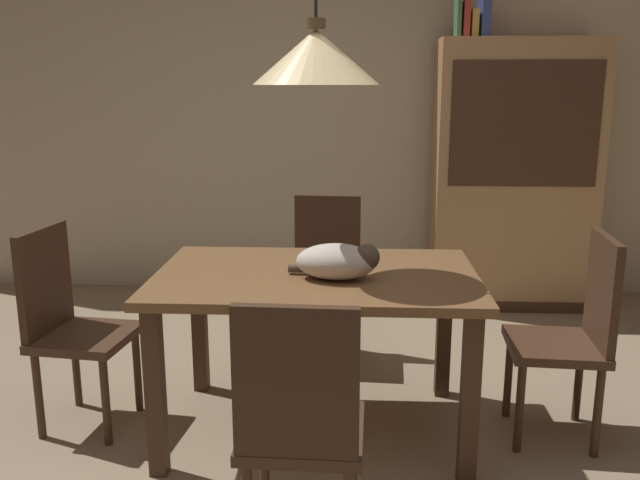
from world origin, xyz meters
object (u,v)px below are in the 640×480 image
at_px(chair_right_side, 574,329).
at_px(book_blue_wide, 483,19).
at_px(dining_table, 316,295).
at_px(cat_sleeping, 339,261).
at_px(hutch_bookcase, 513,181).
at_px(book_green_slim, 458,18).
at_px(chair_far_back, 326,271).
at_px(chair_near_front, 300,421).
at_px(book_red_tall, 465,16).
at_px(pendant_lamp, 316,56).
at_px(book_yellow_short, 473,24).
at_px(chair_left_side, 69,319).

distance_m(chair_right_side, book_blue_wide, 2.40).
xyz_separation_m(dining_table, cat_sleeping, (0.10, -0.09, 0.18)).
xyz_separation_m(hutch_bookcase, book_green_slim, (-0.44, 0.00, 1.09)).
relative_size(chair_far_back, chair_near_front, 1.00).
bearing_deg(book_red_tall, pendant_lamp, -115.01).
bearing_deg(pendant_lamp, book_yellow_short, 63.60).
bearing_deg(book_green_slim, book_blue_wide, 0.00).
xyz_separation_m(cat_sleeping, hutch_bookcase, (1.17, 1.98, 0.06)).
distance_m(cat_sleeping, book_red_tall, 2.43).
xyz_separation_m(chair_left_side, book_blue_wide, (2.13, 1.89, 1.46)).
xyz_separation_m(dining_table, chair_right_side, (1.13, -0.01, -0.14)).
bearing_deg(book_blue_wide, chair_left_side, -138.51).
bearing_deg(book_green_slim, dining_table, -113.78).
bearing_deg(chair_right_side, chair_near_front, -142.34).
xyz_separation_m(chair_left_side, cat_sleeping, (1.23, -0.10, 0.32)).
bearing_deg(chair_left_side, book_red_tall, 43.17).
xyz_separation_m(chair_left_side, hutch_bookcase, (2.40, 1.89, 0.38)).
bearing_deg(book_yellow_short, pendant_lamp, -116.40).
distance_m(book_red_tall, book_blue_wide, 0.12).
height_order(dining_table, book_green_slim, book_green_slim).
height_order(cat_sleeping, book_green_slim, book_green_slim).
height_order(chair_far_back, book_green_slim, book_green_slim).
bearing_deg(pendant_lamp, chair_near_front, -90.17).
xyz_separation_m(book_green_slim, book_blue_wide, (0.17, 0.00, -0.01)).
distance_m(pendant_lamp, book_red_tall, 2.12).
distance_m(chair_right_side, chair_near_front, 1.43).
bearing_deg(book_red_tall, chair_left_side, -136.83).
height_order(pendant_lamp, hutch_bookcase, pendant_lamp).
distance_m(chair_left_side, chair_near_front, 1.43).
relative_size(chair_right_side, chair_near_front, 1.00).
relative_size(chair_right_side, hutch_bookcase, 0.50).
xyz_separation_m(chair_far_back, book_yellow_short, (0.94, 1.02, 1.43)).
distance_m(book_yellow_short, book_blue_wide, 0.07).
bearing_deg(book_blue_wide, chair_near_front, -109.99).
height_order(cat_sleeping, pendant_lamp, pendant_lamp).
relative_size(pendant_lamp, book_green_slim, 5.00).
xyz_separation_m(chair_far_back, chair_right_side, (1.12, -0.88, 0.00)).
xyz_separation_m(dining_table, chair_left_side, (-1.13, 0.01, -0.14)).
height_order(book_red_tall, book_yellow_short, book_red_tall).
distance_m(dining_table, chair_near_front, 0.89).
bearing_deg(chair_right_side, chair_left_side, 179.62).
relative_size(cat_sleeping, hutch_bookcase, 0.21).
bearing_deg(chair_far_back, chair_right_side, -38.19).
height_order(dining_table, hutch_bookcase, hutch_bookcase).
bearing_deg(chair_left_side, pendant_lamp, -0.48).
bearing_deg(pendant_lamp, chair_far_back, 89.70).
height_order(chair_left_side, book_green_slim, book_green_slim).
distance_m(chair_far_back, book_blue_wide, 2.04).
relative_size(dining_table, chair_left_side, 1.51).
bearing_deg(chair_far_back, chair_left_side, -142.50).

